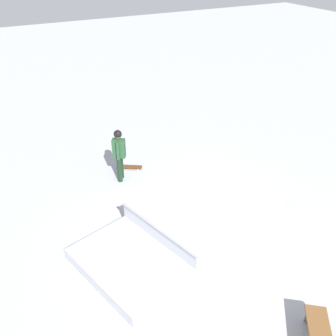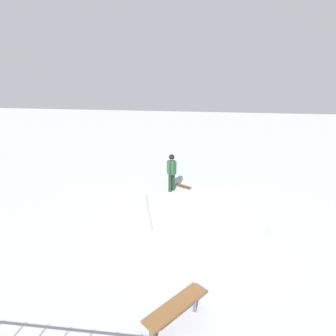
# 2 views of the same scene
# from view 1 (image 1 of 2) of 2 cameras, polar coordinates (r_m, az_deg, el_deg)

# --- Properties ---
(ground_plane) EXTENTS (60.00, 60.00, 0.00)m
(ground_plane) POSITION_cam_1_polar(r_m,az_deg,el_deg) (9.95, 5.09, -9.73)
(ground_plane) COLOR #A8AAB2
(skate_ramp) EXTENTS (5.91, 4.00, 0.74)m
(skate_ramp) POSITION_cam_1_polar(r_m,az_deg,el_deg) (9.92, 4.08, -7.41)
(skate_ramp) COLOR #B0B3BB
(skate_ramp) RESTS_ON ground
(skater) EXTENTS (0.44, 0.39, 1.73)m
(skater) POSITION_cam_1_polar(r_m,az_deg,el_deg) (11.49, -7.48, 2.51)
(skater) COLOR black
(skater) RESTS_ON ground
(skateboard) EXTENTS (0.79, 0.59, 0.09)m
(skateboard) POSITION_cam_1_polar(r_m,az_deg,el_deg) (12.47, -5.82, 0.19)
(skateboard) COLOR #593314
(skateboard) RESTS_ON ground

